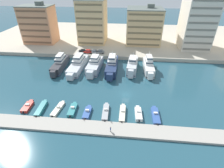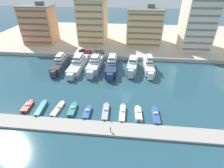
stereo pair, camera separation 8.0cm
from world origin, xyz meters
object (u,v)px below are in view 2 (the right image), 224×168
Objects in this scene: yacht_silver_mid_left at (95,65)px; motorboat_white_right at (138,114)px; motorboat_grey_center_right at (106,112)px; car_grey_center_left at (100,51)px; yacht_silver_center at (132,66)px; motorboat_teal_left at (41,108)px; yacht_charcoal_far_left at (60,64)px; yacht_silver_left at (78,64)px; motorboat_blue_far_right at (155,116)px; car_red_left at (88,51)px; yacht_navy_center_left at (112,65)px; pedestrian_near_edge at (110,129)px; motorboat_teal_center_left at (73,110)px; motorboat_red_far_left at (28,106)px; motorboat_cream_mid_right at (122,113)px; yacht_white_center_right at (149,66)px; motorboat_blue_center at (87,112)px; motorboat_cream_mid_left at (58,109)px; car_grey_mid_left at (94,51)px; car_black_far_left at (83,51)px.

motorboat_white_right is (18.32, -28.03, -1.70)m from yacht_silver_mid_left.
car_grey_center_left reaches higher than motorboat_grey_center_right.
yacht_silver_center is (16.38, 0.80, 0.15)m from yacht_silver_mid_left.
motorboat_teal_left is at bearing -111.65° from yacht_silver_mid_left.
yacht_charcoal_far_left is 32.00m from yacht_silver_center.
motorboat_blue_far_right is (30.86, -28.94, -1.53)m from yacht_silver_left.
car_red_left is (-6.23, 14.70, 0.47)m from yacht_silver_mid_left.
pedestrian_near_edge is (3.39, -36.23, -0.71)m from yacht_navy_center_left.
car_red_left reaches higher than motorboat_teal_center_left.
yacht_silver_mid_left is at bearing 60.13° from motorboat_red_far_left.
yacht_white_center_right is at bearing 71.75° from motorboat_cream_mid_right.
pedestrian_near_edge is (7.79, -6.94, 1.12)m from motorboat_blue_center.
motorboat_teal_center_left is at bearing -130.38° from yacht_white_center_right.
motorboat_teal_left is 34.65m from motorboat_blue_far_right.
motorboat_cream_mid_left is (5.11, 0.51, -0.14)m from motorboat_teal_left.
yacht_silver_left is at bearing -108.06° from car_grey_mid_left.
yacht_white_center_right reaches higher than motorboat_white_right.
motorboat_cream_mid_left is (9.86, -0.08, -0.08)m from motorboat_red_far_left.
yacht_white_center_right reaches higher than yacht_navy_center_left.
yacht_charcoal_far_left is 2.31× the size of motorboat_grey_center_right.
yacht_navy_center_left is at bearing 0.75° from yacht_charcoal_far_left.
motorboat_red_far_left is 44.89m from car_grey_mid_left.
motorboat_white_right is at bearing 0.26° from motorboat_cream_mid_left.
motorboat_blue_far_right is 1.93× the size of car_grey_center_left.
yacht_white_center_right is 49.13m from motorboat_red_far_left.
motorboat_blue_center is at bearing -98.55° from yacht_navy_center_left.
motorboat_white_right is 1.60× the size of car_black_far_left.
yacht_silver_center is 3.86× the size of car_grey_mid_left.
motorboat_white_right is at bearing -69.17° from yacht_navy_center_left.
motorboat_white_right is at bearing -47.87° from yacht_silver_left.
yacht_silver_center is at bearing 74.99° from motorboat_grey_center_right.
yacht_charcoal_far_left reaches higher than motorboat_cream_mid_right.
car_black_far_left is (6.66, 15.14, 0.51)m from yacht_charcoal_far_left.
motorboat_blue_center is 1.54× the size of car_grey_mid_left.
yacht_silver_left is at bearing 92.63° from motorboat_cream_mid_left.
yacht_white_center_right reaches higher than yacht_silver_center.
yacht_silver_left is 38.63m from motorboat_white_right.
motorboat_grey_center_right is (24.19, -28.31, -1.67)m from yacht_charcoal_far_left.
motorboat_cream_mid_right is (29.74, -0.23, 0.04)m from motorboat_red_far_left.
motorboat_white_right is 47.87m from car_grey_mid_left.
yacht_silver_mid_left is 4.33× the size of car_grey_mid_left.
car_black_far_left is 9.08m from car_grey_center_left.
yacht_navy_center_left is 28.69m from motorboat_grey_center_right.
yacht_silver_left is 1.25× the size of yacht_silver_mid_left.
motorboat_white_right is at bearing -57.73° from car_black_far_left.
car_red_left and car_grey_mid_left have the same top height.
yacht_charcoal_far_left is at bearing 88.97° from motorboat_red_far_left.
motorboat_teal_center_left is 43.33m from car_grey_center_left.
car_grey_center_left is at bearing 87.70° from motorboat_teal_center_left.
pedestrian_near_edge is (27.04, -7.84, 1.12)m from motorboat_red_far_left.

